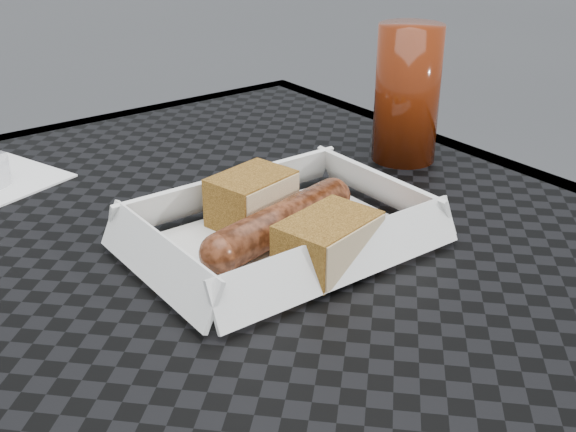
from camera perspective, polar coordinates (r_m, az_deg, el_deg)
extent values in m
cube|color=black|center=(0.63, -8.20, -3.25)|extent=(0.80, 0.80, 0.01)
cube|color=black|center=(0.96, -19.60, 5.44)|extent=(0.80, 0.03, 0.03)
cube|color=black|center=(0.86, 14.91, 3.83)|extent=(0.03, 0.80, 0.03)
cylinder|color=black|center=(1.23, -0.86, -7.51)|extent=(0.03, 0.03, 0.73)
cube|color=white|center=(0.63, -0.55, -2.00)|extent=(0.22, 0.15, 0.00)
cylinder|color=brown|center=(0.62, -0.58, -0.49)|extent=(0.15, 0.07, 0.03)
sphere|color=brown|center=(0.67, 3.52, 1.62)|extent=(0.03, 0.03, 0.03)
sphere|color=brown|center=(0.57, -5.40, -2.96)|extent=(0.03, 0.03, 0.03)
cube|color=olive|center=(0.65, -2.89, 1.39)|extent=(0.08, 0.07, 0.05)
cube|color=olive|center=(0.58, 3.18, -2.06)|extent=(0.09, 0.07, 0.04)
cylinder|color=#F8360A|center=(0.64, 6.48, -1.23)|extent=(0.02, 0.02, 0.00)
torus|color=white|center=(0.64, 7.37, -1.19)|extent=(0.02, 0.02, 0.00)
cube|color=#B2D17F|center=(0.65, 7.08, -0.89)|extent=(0.02, 0.02, 0.00)
cylinder|color=#511806|center=(0.80, 9.40, 9.49)|extent=(0.07, 0.07, 0.15)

